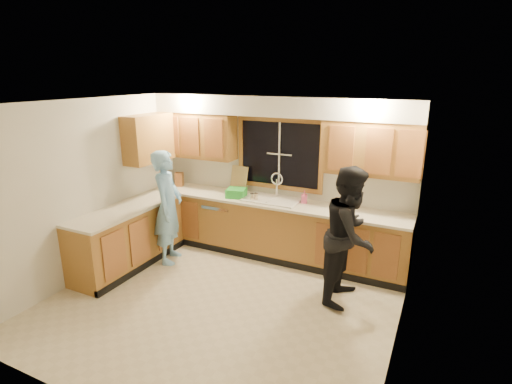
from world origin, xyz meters
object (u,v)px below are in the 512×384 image
(sink, at_px, (272,204))
(dish_crate, at_px, (236,193))
(man, at_px, (168,207))
(soap_bottle, at_px, (304,197))
(knife_block, at_px, (179,179))
(woman, at_px, (350,235))
(stove, at_px, (99,251))
(dishwasher, at_px, (225,223))
(bowl, at_px, (345,209))

(sink, xyz_separation_m, dish_crate, (-0.58, -0.08, 0.12))
(man, xyz_separation_m, soap_bottle, (1.84, 0.95, 0.14))
(sink, xyz_separation_m, knife_block, (-1.79, 0.05, 0.18))
(woman, xyz_separation_m, soap_bottle, (-0.91, 0.86, 0.14))
(knife_block, bearing_deg, dish_crate, -25.84)
(stove, relative_size, soap_bottle, 4.69)
(sink, relative_size, stove, 0.96)
(man, bearing_deg, stove, 133.60)
(man, bearing_deg, dish_crate, -65.04)
(stove, distance_m, soap_bottle, 3.05)
(man, height_order, woman, woman)
(dishwasher, xyz_separation_m, soap_bottle, (1.35, 0.11, 0.61))
(sink, bearing_deg, knife_block, 178.40)
(dishwasher, relative_size, woman, 0.47)
(man, bearing_deg, sink, -78.21)
(knife_block, distance_m, soap_bottle, 2.29)
(man, height_order, soap_bottle, man)
(man, xyz_separation_m, woman, (2.74, 0.09, 0.01))
(sink, bearing_deg, man, -147.32)
(sink, bearing_deg, stove, -134.61)
(knife_block, height_order, dish_crate, knife_block)
(dishwasher, distance_m, knife_block, 1.13)
(dish_crate, relative_size, bowl, 1.45)
(dish_crate, distance_m, bowl, 1.73)
(woman, height_order, soap_bottle, woman)
(dishwasher, height_order, man, man)
(dishwasher, relative_size, soap_bottle, 4.28)
(woman, bearing_deg, soap_bottle, 49.60)
(sink, xyz_separation_m, dishwasher, (-0.85, -0.01, -0.45))
(knife_block, xyz_separation_m, dish_crate, (1.20, -0.13, -0.05))
(dishwasher, bearing_deg, stove, -117.69)
(stove, height_order, man, man)
(sink, relative_size, woman, 0.49)
(dishwasher, relative_size, dish_crate, 2.81)
(sink, xyz_separation_m, stove, (-1.80, -1.82, -0.41))
(bowl, bearing_deg, sink, -178.34)
(man, height_order, bowl, man)
(stove, xyz_separation_m, man, (0.46, 0.97, 0.42))
(woman, distance_m, dish_crate, 2.11)
(woman, bearing_deg, dishwasher, 74.68)
(woman, xyz_separation_m, bowl, (-0.27, 0.80, 0.07))
(man, xyz_separation_m, bowl, (2.48, 0.89, 0.07))
(dishwasher, xyz_separation_m, dish_crate, (0.27, -0.07, 0.58))
(sink, height_order, woman, woman)
(bowl, bearing_deg, man, -160.20)
(dishwasher, bearing_deg, soap_bottle, 4.67)
(dishwasher, xyz_separation_m, knife_block, (-0.94, 0.06, 0.63))
(dishwasher, relative_size, knife_block, 3.41)
(woman, bearing_deg, knife_block, 78.76)
(stove, distance_m, bowl, 3.51)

